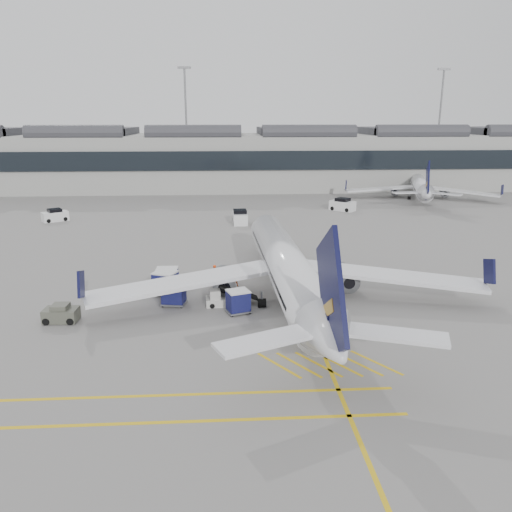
{
  "coord_description": "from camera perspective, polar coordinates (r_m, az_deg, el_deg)",
  "views": [
    {
      "loc": [
        3.99,
        -34.2,
        14.54
      ],
      "look_at": [
        6.24,
        3.41,
        4.0
      ],
      "focal_mm": 35.0,
      "sensor_mm": 36.0,
      "label": 1
    }
  ],
  "objects": [
    {
      "name": "ground",
      "position": [
        37.37,
        -9.36,
        -7.49
      ],
      "size": [
        220.0,
        220.0,
        0.0
      ],
      "primitive_type": "plane",
      "color": "gray",
      "rests_on": "ground"
    },
    {
      "name": "terminal",
      "position": [
        106.53,
        -5.67,
        11.04
      ],
      "size": [
        200.0,
        20.45,
        12.4
      ],
      "color": "#9E9E99",
      "rests_on": "ground"
    },
    {
      "name": "light_masts",
      "position": [
        120.33,
        -6.35,
        15.52
      ],
      "size": [
        113.0,
        0.6,
        25.45
      ],
      "color": "slate",
      "rests_on": "ground"
    },
    {
      "name": "apron_markings",
      "position": [
        46.91,
        4.11,
        -2.46
      ],
      "size": [
        0.25,
        60.0,
        0.01
      ],
      "primitive_type": "cube",
      "color": "gold",
      "rests_on": "ground"
    },
    {
      "name": "airliner_main",
      "position": [
        40.58,
        3.55,
        -1.31
      ],
      "size": [
        32.05,
        35.06,
        9.32
      ],
      "rotation": [
        0.0,
        0.0,
        0.04
      ],
      "color": "silver",
      "rests_on": "ground"
    },
    {
      "name": "airliner_far",
      "position": [
        96.68,
        18.27,
        7.6
      ],
      "size": [
        26.12,
        28.96,
        7.93
      ],
      "rotation": [
        0.0,
        0.0,
        -0.29
      ],
      "color": "silver",
      "rests_on": "ground"
    },
    {
      "name": "belt_loader",
      "position": [
        40.08,
        -3.41,
        -4.91
      ],
      "size": [
        4.23,
        1.66,
        1.71
      ],
      "rotation": [
        0.0,
        0.0,
        0.08
      ],
      "color": "beige",
      "rests_on": "ground"
    },
    {
      "name": "baggage_cart_a",
      "position": [
        38.24,
        -2.06,
        -5.16
      ],
      "size": [
        2.1,
        1.92,
        1.82
      ],
      "rotation": [
        0.0,
        0.0,
        0.34
      ],
      "color": "gray",
      "rests_on": "ground"
    },
    {
      "name": "baggage_cart_b",
      "position": [
        43.58,
        -10.11,
        -2.6
      ],
      "size": [
        1.95,
        1.61,
        2.04
      ],
      "rotation": [
        0.0,
        0.0,
        -0.01
      ],
      "color": "gray",
      "rests_on": "ground"
    },
    {
      "name": "baggage_cart_c",
      "position": [
        42.67,
        -10.31,
        -3.01
      ],
      "size": [
        2.41,
        2.23,
        2.03
      ],
      "rotation": [
        0.0,
        0.0,
        -0.41
      ],
      "color": "gray",
      "rests_on": "ground"
    },
    {
      "name": "baggage_cart_d",
      "position": [
        40.3,
        -9.38,
        -4.16
      ],
      "size": [
        2.09,
        1.82,
        1.95
      ],
      "rotation": [
        0.0,
        0.0,
        -0.18
      ],
      "color": "gray",
      "rests_on": "ground"
    },
    {
      "name": "ramp_agent_a",
      "position": [
        45.46,
        -4.7,
        -2.01
      ],
      "size": [
        0.7,
        0.65,
        1.61
      ],
      "primitive_type": "imported",
      "rotation": [
        0.0,
        0.0,
        0.59
      ],
      "color": "#FF430D",
      "rests_on": "ground"
    },
    {
      "name": "ramp_agent_b",
      "position": [
        44.18,
        -2.54,
        -2.46
      ],
      "size": [
        1.02,
        0.94,
        1.67
      ],
      "primitive_type": "imported",
      "rotation": [
        0.0,
        0.0,
        3.63
      ],
      "color": "#F1560C",
      "rests_on": "ground"
    },
    {
      "name": "pushback_tug",
      "position": [
        39.47,
        -21.39,
        -6.18
      ],
      "size": [
        2.48,
        1.6,
        1.35
      ],
      "rotation": [
        0.0,
        0.0,
        -0.05
      ],
      "color": "#4E5044",
      "rests_on": "ground"
    },
    {
      "name": "safety_cone_nose",
      "position": [
        56.37,
        1.05,
        0.95
      ],
      "size": [
        0.37,
        0.37,
        0.51
      ],
      "primitive_type": "cone",
      "color": "#F24C0A",
      "rests_on": "ground"
    },
    {
      "name": "safety_cone_engine",
      "position": [
        46.36,
        9.23,
        -2.57
      ],
      "size": [
        0.32,
        0.32,
        0.45
      ],
      "primitive_type": "cone",
      "color": "#F24C0A",
      "rests_on": "ground"
    },
    {
      "name": "service_van_left",
      "position": [
        77.65,
        -21.98,
        4.31
      ],
      "size": [
        3.89,
        3.39,
        1.8
      ],
      "rotation": [
        0.0,
        0.0,
        0.58
      ],
      "color": "silver",
      "rests_on": "ground"
    },
    {
      "name": "service_van_mid",
      "position": [
        70.32,
        -1.85,
        4.43
      ],
      "size": [
        2.09,
        3.94,
        1.99
      ],
      "rotation": [
        0.0,
        0.0,
        1.61
      ],
      "color": "silver",
      "rests_on": "ground"
    },
    {
      "name": "service_van_right",
      "position": [
        81.54,
        9.85,
        5.77
      ],
      "size": [
        4.23,
        4.05,
        2.01
      ],
      "rotation": [
        0.0,
        0.0,
        -0.72
      ],
      "color": "silver",
      "rests_on": "ground"
    }
  ]
}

